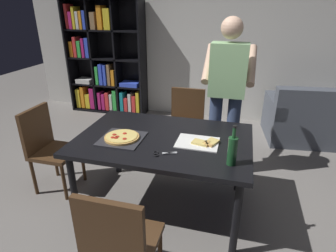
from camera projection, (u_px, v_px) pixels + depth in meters
ground_plane at (164, 204)px, 2.81m from camera, size 12.00×12.00×0.00m
back_wall at (207, 34)px, 4.55m from camera, size 6.40×0.10×2.80m
dining_table at (164, 145)px, 2.53m from camera, size 1.55×1.05×0.75m
chair_near_camera at (119, 242)px, 1.71m from camera, size 0.42×0.42×0.90m
chair_far_side at (186, 121)px, 3.49m from camera, size 0.42×0.42×0.90m
chair_left_end at (48, 144)px, 2.90m from camera, size 0.42×0.42×0.90m
couch at (330, 122)px, 3.99m from camera, size 1.79×1.04×0.85m
bookshelf at (105, 63)px, 4.97m from camera, size 1.40×0.35×1.95m
person_serving_pizza at (227, 91)px, 2.99m from camera, size 0.55×0.54×1.75m
pepperoni_pizza_on_tray at (122, 138)px, 2.47m from camera, size 0.37×0.37×0.04m
pizza_slices_on_towel at (201, 143)px, 2.39m from camera, size 0.37×0.28×0.03m
wine_bottle at (232, 150)px, 2.04m from camera, size 0.07×0.07×0.32m
kitchen_scissors at (161, 153)px, 2.23m from camera, size 0.20×0.12×0.01m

